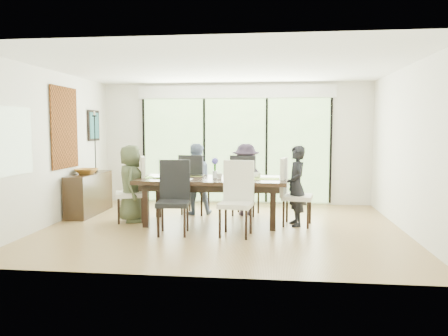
# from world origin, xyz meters

# --- Properties ---
(floor) EXTENTS (6.00, 5.00, 0.01)m
(floor) POSITION_xyz_m (0.00, 0.00, -0.01)
(floor) COLOR brown
(floor) RESTS_ON ground
(ceiling) EXTENTS (6.00, 5.00, 0.01)m
(ceiling) POSITION_xyz_m (0.00, 0.00, 2.71)
(ceiling) COLOR white
(ceiling) RESTS_ON wall_back
(wall_back) EXTENTS (6.00, 0.02, 2.70)m
(wall_back) POSITION_xyz_m (0.00, 2.51, 1.35)
(wall_back) COLOR silver
(wall_back) RESTS_ON floor
(wall_front) EXTENTS (6.00, 0.02, 2.70)m
(wall_front) POSITION_xyz_m (0.00, -2.51, 1.35)
(wall_front) COLOR silver
(wall_front) RESTS_ON floor
(wall_left) EXTENTS (0.02, 5.00, 2.70)m
(wall_left) POSITION_xyz_m (-3.01, 0.00, 1.35)
(wall_left) COLOR silver
(wall_left) RESTS_ON floor
(wall_right) EXTENTS (0.02, 5.00, 2.70)m
(wall_right) POSITION_xyz_m (3.01, 0.00, 1.35)
(wall_right) COLOR silver
(wall_right) RESTS_ON floor
(glass_doors) EXTENTS (4.20, 0.02, 2.30)m
(glass_doors) POSITION_xyz_m (0.00, 2.47, 1.20)
(glass_doors) COLOR #598C3F
(glass_doors) RESTS_ON wall_back
(blinds_header) EXTENTS (4.40, 0.06, 0.28)m
(blinds_header) POSITION_xyz_m (0.00, 2.46, 2.50)
(blinds_header) COLOR white
(blinds_header) RESTS_ON wall_back
(mullion_a) EXTENTS (0.05, 0.04, 2.30)m
(mullion_a) POSITION_xyz_m (-2.10, 2.46, 1.20)
(mullion_a) COLOR black
(mullion_a) RESTS_ON wall_back
(mullion_b) EXTENTS (0.05, 0.04, 2.30)m
(mullion_b) POSITION_xyz_m (-0.70, 2.46, 1.20)
(mullion_b) COLOR black
(mullion_b) RESTS_ON wall_back
(mullion_c) EXTENTS (0.05, 0.04, 2.30)m
(mullion_c) POSITION_xyz_m (0.70, 2.46, 1.20)
(mullion_c) COLOR black
(mullion_c) RESTS_ON wall_back
(mullion_d) EXTENTS (0.05, 0.04, 2.30)m
(mullion_d) POSITION_xyz_m (2.10, 2.46, 1.20)
(mullion_d) COLOR black
(mullion_d) RESTS_ON wall_back
(side_window) EXTENTS (0.02, 0.90, 1.00)m
(side_window) POSITION_xyz_m (-2.97, -1.20, 1.50)
(side_window) COLOR #8CAD7F
(side_window) RESTS_ON wall_left
(deck) EXTENTS (6.00, 1.80, 0.10)m
(deck) POSITION_xyz_m (0.00, 3.40, -0.05)
(deck) COLOR brown
(deck) RESTS_ON ground
(rail_top) EXTENTS (6.00, 0.08, 0.06)m
(rail_top) POSITION_xyz_m (0.00, 4.20, 0.55)
(rail_top) COLOR brown
(rail_top) RESTS_ON deck
(foliage_left) EXTENTS (3.20, 3.20, 3.20)m
(foliage_left) POSITION_xyz_m (-1.80, 5.20, 1.44)
(foliage_left) COLOR #14380F
(foliage_left) RESTS_ON ground
(foliage_mid) EXTENTS (4.00, 4.00, 4.00)m
(foliage_mid) POSITION_xyz_m (0.40, 5.80, 1.80)
(foliage_mid) COLOR #14380F
(foliage_mid) RESTS_ON ground
(foliage_right) EXTENTS (2.80, 2.80, 2.80)m
(foliage_right) POSITION_xyz_m (2.20, 5.00, 1.26)
(foliage_right) COLOR #14380F
(foliage_right) RESTS_ON ground
(foliage_far) EXTENTS (3.60, 3.60, 3.60)m
(foliage_far) POSITION_xyz_m (-0.60, 6.50, 1.62)
(foliage_far) COLOR #14380F
(foliage_far) RESTS_ON ground
(table_top) EXTENTS (2.59, 1.19, 0.06)m
(table_top) POSITION_xyz_m (-0.23, 0.32, 0.78)
(table_top) COLOR black
(table_top) RESTS_ON floor
(table_apron) EXTENTS (2.38, 0.97, 0.11)m
(table_apron) POSITION_xyz_m (-0.23, 0.32, 0.68)
(table_apron) COLOR black
(table_apron) RESTS_ON floor
(table_leg_fl) EXTENTS (0.10, 0.10, 0.75)m
(table_leg_fl) POSITION_xyz_m (-1.31, -0.11, 0.37)
(table_leg_fl) COLOR black
(table_leg_fl) RESTS_ON floor
(table_leg_fr) EXTENTS (0.10, 0.10, 0.75)m
(table_leg_fr) POSITION_xyz_m (0.85, -0.11, 0.37)
(table_leg_fr) COLOR black
(table_leg_fr) RESTS_ON floor
(table_leg_bl) EXTENTS (0.10, 0.10, 0.75)m
(table_leg_bl) POSITION_xyz_m (-1.31, 0.75, 0.37)
(table_leg_bl) COLOR black
(table_leg_bl) RESTS_ON floor
(table_leg_br) EXTENTS (0.10, 0.10, 0.75)m
(table_leg_br) POSITION_xyz_m (0.85, 0.75, 0.37)
(table_leg_br) COLOR black
(table_leg_br) RESTS_ON floor
(chair_left_end) EXTENTS (0.63, 0.63, 1.19)m
(chair_left_end) POSITION_xyz_m (-1.73, 0.32, 0.59)
(chair_left_end) COLOR white
(chair_left_end) RESTS_ON floor
(chair_right_end) EXTENTS (0.57, 0.57, 1.19)m
(chair_right_end) POSITION_xyz_m (1.27, 0.32, 0.59)
(chair_right_end) COLOR white
(chair_right_end) RESTS_ON floor
(chair_far_left) EXTENTS (0.58, 0.58, 1.19)m
(chair_far_left) POSITION_xyz_m (-0.68, 1.17, 0.59)
(chair_far_left) COLOR black
(chair_far_left) RESTS_ON floor
(chair_far_right) EXTENTS (0.58, 0.58, 1.19)m
(chair_far_right) POSITION_xyz_m (0.32, 1.17, 0.59)
(chair_far_right) COLOR black
(chair_far_right) RESTS_ON floor
(chair_near_left) EXTENTS (0.54, 0.54, 1.19)m
(chair_near_left) POSITION_xyz_m (-0.73, -0.55, 0.59)
(chair_near_left) COLOR black
(chair_near_left) RESTS_ON floor
(chair_near_right) EXTENTS (0.55, 0.55, 1.19)m
(chair_near_right) POSITION_xyz_m (0.27, -0.55, 0.59)
(chair_near_right) COLOR white
(chair_near_right) RESTS_ON floor
(person_left_end) EXTENTS (0.56, 0.73, 1.39)m
(person_left_end) POSITION_xyz_m (-1.71, 0.32, 0.70)
(person_left_end) COLOR #444D33
(person_left_end) RESTS_ON floor
(person_right_end) EXTENTS (0.54, 0.72, 1.39)m
(person_right_end) POSITION_xyz_m (1.25, 0.32, 0.70)
(person_right_end) COLOR black
(person_right_end) RESTS_ON floor
(person_far_left) EXTENTS (0.73, 0.56, 1.39)m
(person_far_left) POSITION_xyz_m (-0.68, 1.15, 0.70)
(person_far_left) COLOR #7586A9
(person_far_left) RESTS_ON floor
(person_far_right) EXTENTS (0.70, 0.50, 1.39)m
(person_far_right) POSITION_xyz_m (0.32, 1.15, 0.70)
(person_far_right) COLOR #2A2030
(person_far_right) RESTS_ON floor
(placemat_left) EXTENTS (0.48, 0.35, 0.01)m
(placemat_left) POSITION_xyz_m (-1.18, 0.32, 0.81)
(placemat_left) COLOR #80BD43
(placemat_left) RESTS_ON table_top
(placemat_right) EXTENTS (0.48, 0.35, 0.01)m
(placemat_right) POSITION_xyz_m (0.72, 0.32, 0.81)
(placemat_right) COLOR #9ABA42
(placemat_right) RESTS_ON table_top
(placemat_far_l) EXTENTS (0.48, 0.35, 0.01)m
(placemat_far_l) POSITION_xyz_m (-0.68, 0.72, 0.81)
(placemat_far_l) COLOR olive
(placemat_far_l) RESTS_ON table_top
(placemat_far_r) EXTENTS (0.48, 0.35, 0.01)m
(placemat_far_r) POSITION_xyz_m (0.32, 0.72, 0.81)
(placemat_far_r) COLOR #91C446
(placemat_far_r) RESTS_ON table_top
(placemat_paper) EXTENTS (0.48, 0.35, 0.01)m
(placemat_paper) POSITION_xyz_m (-0.78, 0.02, 0.81)
(placemat_paper) COLOR white
(placemat_paper) RESTS_ON table_top
(tablet_far_l) EXTENTS (0.28, 0.19, 0.01)m
(tablet_far_l) POSITION_xyz_m (-0.58, 0.67, 0.82)
(tablet_far_l) COLOR black
(tablet_far_l) RESTS_ON table_top
(tablet_far_r) EXTENTS (0.26, 0.18, 0.01)m
(tablet_far_r) POSITION_xyz_m (0.27, 0.67, 0.82)
(tablet_far_r) COLOR black
(tablet_far_r) RESTS_ON table_top
(papers) EXTENTS (0.32, 0.24, 0.00)m
(papers) POSITION_xyz_m (0.47, 0.27, 0.81)
(papers) COLOR white
(papers) RESTS_ON table_top
(platter_base) EXTENTS (0.28, 0.28, 0.03)m
(platter_base) POSITION_xyz_m (-0.78, 0.02, 0.83)
(platter_base) COLOR white
(platter_base) RESTS_ON table_top
(platter_snacks) EXTENTS (0.22, 0.22, 0.02)m
(platter_snacks) POSITION_xyz_m (-0.78, 0.02, 0.85)
(platter_snacks) COLOR orange
(platter_snacks) RESTS_ON table_top
(vase) EXTENTS (0.09, 0.09, 0.13)m
(vase) POSITION_xyz_m (-0.18, 0.37, 0.88)
(vase) COLOR silver
(vase) RESTS_ON table_top
(hyacinth_stems) EXTENTS (0.04, 0.04, 0.17)m
(hyacinth_stems) POSITION_xyz_m (-0.18, 0.37, 1.00)
(hyacinth_stems) COLOR #337226
(hyacinth_stems) RESTS_ON table_top
(hyacinth_blooms) EXTENTS (0.12, 0.12, 0.12)m
(hyacinth_blooms) POSITION_xyz_m (-0.18, 0.37, 1.11)
(hyacinth_blooms) COLOR #564DC2
(hyacinth_blooms) RESTS_ON table_top
(laptop) EXTENTS (0.42, 0.35, 0.03)m
(laptop) POSITION_xyz_m (-1.08, 0.22, 0.82)
(laptop) COLOR silver
(laptop) RESTS_ON table_top
(cup_a) EXTENTS (0.19, 0.19, 0.10)m
(cup_a) POSITION_xyz_m (-0.93, 0.47, 0.86)
(cup_a) COLOR white
(cup_a) RESTS_ON table_top
(cup_b) EXTENTS (0.15, 0.15, 0.10)m
(cup_b) POSITION_xyz_m (-0.08, 0.22, 0.86)
(cup_b) COLOR white
(cup_b) RESTS_ON table_top
(cup_c) EXTENTS (0.18, 0.18, 0.10)m
(cup_c) POSITION_xyz_m (0.57, 0.42, 0.86)
(cup_c) COLOR white
(cup_c) RESTS_ON table_top
(book) EXTENTS (0.27, 0.30, 0.02)m
(book) POSITION_xyz_m (0.02, 0.37, 0.82)
(book) COLOR white
(book) RESTS_ON table_top
(sideboard) EXTENTS (0.40, 1.43, 0.80)m
(sideboard) POSITION_xyz_m (-2.76, 0.91, 0.40)
(sideboard) COLOR black
(sideboard) RESTS_ON floor
(bowl) EXTENTS (0.43, 0.43, 0.10)m
(bowl) POSITION_xyz_m (-2.76, 0.81, 0.86)
(bowl) COLOR brown
(bowl) RESTS_ON sideboard
(candlestick_base) EXTENTS (0.09, 0.09, 0.04)m
(candlestick_base) POSITION_xyz_m (-2.76, 1.26, 0.82)
(candlestick_base) COLOR black
(candlestick_base) RESTS_ON sideboard
(candlestick_shaft) EXTENTS (0.02, 0.02, 1.12)m
(candlestick_shaft) POSITION_xyz_m (-2.76, 1.26, 1.39)
(candlestick_shaft) COLOR black
(candlestick_shaft) RESTS_ON sideboard
(candlestick_pan) EXTENTS (0.09, 0.09, 0.03)m
(candlestick_pan) POSITION_xyz_m (-2.76, 1.26, 1.94)
(candlestick_pan) COLOR black
(candlestick_pan) RESTS_ON sideboard
(candle) EXTENTS (0.03, 0.03, 0.09)m
(candle) POSITION_xyz_m (-2.76, 1.26, 1.99)
(candle) COLOR silver
(candle) RESTS_ON sideboard
(tapestry) EXTENTS (0.02, 1.00, 1.50)m
(tapestry) POSITION_xyz_m (-2.97, 0.40, 1.70)
(tapestry) COLOR brown
(tapestry) RESTS_ON wall_left
(art_frame) EXTENTS (0.03, 0.55, 0.65)m
(art_frame) POSITION_xyz_m (-2.97, 1.70, 1.75)
(art_frame) COLOR black
(art_frame) RESTS_ON wall_left
(art_canvas) EXTENTS (0.01, 0.45, 0.55)m
(art_canvas) POSITION_xyz_m (-2.95, 1.70, 1.75)
(art_canvas) COLOR #18484E
(art_canvas) RESTS_ON wall_left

